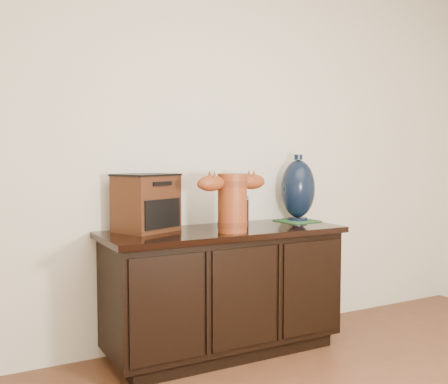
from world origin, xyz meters
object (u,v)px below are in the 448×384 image
sideboard (224,290)px  lamp_base (298,189)px  tv_radio (146,203)px  terracotta_vessel (232,199)px  spray_can (244,210)px

sideboard → lamp_base: bearing=9.0°
sideboard → lamp_base: size_ratio=3.33×
tv_radio → lamp_base: bearing=-26.5°
terracotta_vessel → spray_can: terracotta_vessel is taller
terracotta_vessel → lamp_base: 0.67m
terracotta_vessel → tv_radio: size_ratio=1.15×
sideboard → terracotta_vessel: terracotta_vessel is taller
tv_radio → spray_can: bearing=-25.9°
tv_radio → spray_can: size_ratio=2.24×
terracotta_vessel → tv_radio: bearing=139.7°
sideboard → tv_radio: size_ratio=3.53×
terracotta_vessel → spray_can: bearing=40.5°
terracotta_vessel → tv_radio: (-0.42, 0.27, -0.02)m
sideboard → spray_can: bearing=29.6°
tv_radio → sideboard: bearing=-41.8°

